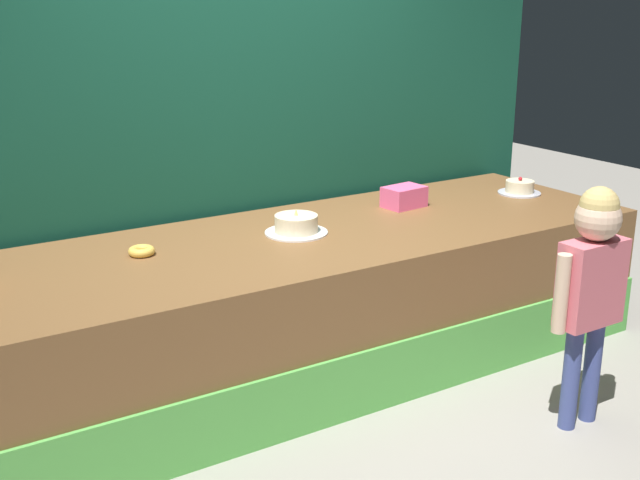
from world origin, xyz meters
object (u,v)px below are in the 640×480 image
Objects in this scene: donut at (142,251)px; cake_center at (296,225)px; pink_box at (404,197)px; cake_right at (520,188)px; child_figure at (592,275)px.

donut is 0.39× the size of cake_center.
pink_box reaches higher than cake_right.
donut is at bearing 178.27° from cake_right.
cake_center is (-0.82, -0.14, -0.02)m from pink_box.
child_figure is at bearing -57.41° from cake_center.
pink_box is at bearing 1.95° from donut.
child_figure is at bearing -90.53° from pink_box.
cake_center is 1.64m from cake_right.
pink_box is at bearing 9.45° from cake_center.
child_figure is 4.34× the size of cake_right.
donut is at bearing 174.39° from cake_center.
cake_right is (0.82, -0.13, -0.02)m from pink_box.
pink_box is at bearing 89.47° from child_figure.
pink_box is 0.71× the size of cake_center.
donut is at bearing 140.46° from child_figure.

